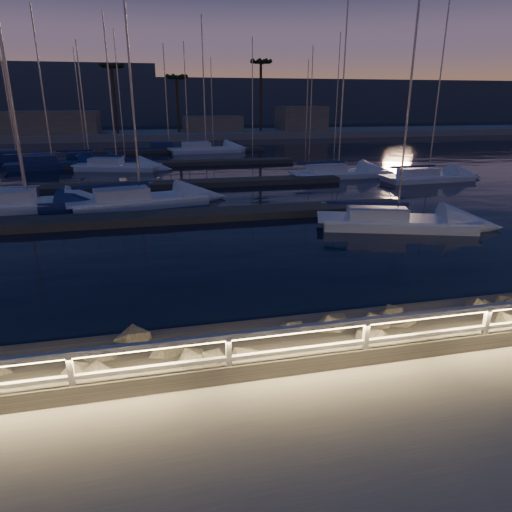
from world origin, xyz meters
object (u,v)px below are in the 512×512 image
at_px(guard_rail, 319,336).
at_px(sailboat_n, 168,147).
at_px(sailboat_h, 426,176).
at_px(sailboat_m, 15,157).
at_px(sailboat_f, 23,202).
at_px(sailboat_j, 50,164).
at_px(sailboat_g, 115,166).
at_px(sailboat_b, 24,203).
at_px(sailboat_l, 336,172).
at_px(sailboat_c, 137,199).
at_px(sailboat_k, 204,149).
at_px(sailboat_d, 392,220).
at_px(sailboat_i, 88,159).

height_order(guard_rail, sailboat_n, sailboat_n).
bearing_deg(sailboat_h, sailboat_m, 146.46).
distance_m(sailboat_f, sailboat_j, 17.80).
height_order(guard_rail, sailboat_g, sailboat_g).
height_order(sailboat_f, sailboat_j, sailboat_j).
distance_m(sailboat_b, sailboat_h, 28.75).
height_order(sailboat_j, sailboat_l, sailboat_j).
bearing_deg(sailboat_g, sailboat_n, 87.80).
xyz_separation_m(sailboat_f, sailboat_g, (4.24, 15.33, -0.01)).
distance_m(guard_rail, sailboat_j, 40.23).
xyz_separation_m(guard_rail, sailboat_c, (-4.13, 19.95, -0.93)).
bearing_deg(sailboat_j, sailboat_l, -31.75).
bearing_deg(sailboat_c, sailboat_g, 85.90).
relative_size(sailboat_c, sailboat_k, 0.93).
distance_m(sailboat_g, sailboat_k, 16.26).
distance_m(sailboat_d, sailboat_j, 33.41).
height_order(sailboat_c, sailboat_h, sailboat_c).
bearing_deg(sailboat_d, sailboat_f, 174.59).
bearing_deg(sailboat_c, guard_rail, -90.22).
relative_size(sailboat_h, sailboat_i, 1.12).
bearing_deg(sailboat_h, sailboat_c, -171.59).
xyz_separation_m(sailboat_k, sailboat_l, (8.41, -21.35, -0.05)).
distance_m(sailboat_c, sailboat_i, 21.95).
bearing_deg(sailboat_i, guard_rail, -80.85).
xyz_separation_m(sailboat_f, sailboat_i, (1.26, 20.70, -0.00)).
bearing_deg(sailboat_c, sailboat_h, -0.99).
xyz_separation_m(sailboat_b, sailboat_l, (22.25, 7.27, -0.03)).
relative_size(sailboat_b, sailboat_d, 1.01).
height_order(sailboat_c, sailboat_m, sailboat_c).
distance_m(sailboat_b, sailboat_f, 0.26).
distance_m(sailboat_k, sailboat_n, 5.31).
bearing_deg(sailboat_g, sailboat_k, 69.75).
bearing_deg(sailboat_d, sailboat_c, 166.62).
bearing_deg(sailboat_g, sailboat_h, -9.28).
distance_m(sailboat_i, sailboat_m, 8.66).
distance_m(sailboat_i, sailboat_l, 25.13).
distance_m(sailboat_h, sailboat_m, 40.85).
bearing_deg(sailboat_h, sailboat_g, 151.84).
bearing_deg(sailboat_b, sailboat_g, 73.19).
height_order(sailboat_d, sailboat_k, sailboat_k).
height_order(sailboat_f, sailboat_g, sailboat_g).
relative_size(sailboat_f, sailboat_i, 1.09).
relative_size(sailboat_i, sailboat_n, 0.92).
relative_size(sailboat_b, sailboat_h, 1.03).
bearing_deg(sailboat_b, sailboat_c, -5.43).
bearing_deg(guard_rail, sailboat_b, 117.22).
height_order(sailboat_l, sailboat_m, sailboat_l).
xyz_separation_m(sailboat_b, sailboat_f, (-0.10, 0.24, -0.02)).
height_order(sailboat_b, sailboat_k, sailboat_k).
relative_size(guard_rail, sailboat_c, 3.08).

